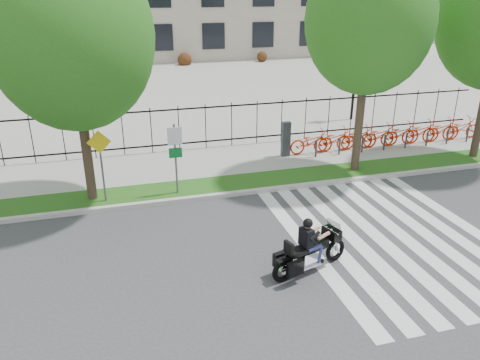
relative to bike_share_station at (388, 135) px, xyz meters
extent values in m
plane|color=#38383B|center=(-9.24, -7.20, -0.67)|extent=(120.00, 120.00, 0.00)
cube|color=#B5B1AA|center=(-9.24, -3.10, -0.60)|extent=(60.00, 0.20, 0.15)
cube|color=#195114|center=(-9.24, -2.25, -0.60)|extent=(60.00, 1.50, 0.15)
cube|color=gray|center=(-9.24, 0.25, -0.60)|extent=(60.00, 3.50, 0.15)
cube|color=gray|center=(-9.24, 17.80, -0.62)|extent=(80.00, 34.00, 0.10)
cylinder|color=black|center=(0.76, 4.80, 1.33)|extent=(0.14, 0.14, 4.00)
cylinder|color=black|center=(0.76, 4.80, 3.23)|extent=(0.06, 0.70, 0.70)
sphere|color=white|center=(0.41, 4.80, 3.33)|extent=(0.36, 0.36, 0.36)
sphere|color=white|center=(1.11, 4.80, 3.33)|extent=(0.36, 0.36, 0.36)
cylinder|color=#36291D|center=(-12.96, -2.25, 1.41)|extent=(0.32, 0.32, 3.86)
ellipsoid|color=#1D5914|center=(-12.96, -2.25, 4.84)|extent=(5.03, 5.03, 5.79)
cylinder|color=#36291D|center=(-2.90, -2.25, 1.62)|extent=(0.32, 0.32, 4.28)
ellipsoid|color=#1D5914|center=(-2.90, -2.25, 5.14)|extent=(4.61, 4.61, 5.30)
cube|color=#2D2D33|center=(-4.99, 0.00, 0.23)|extent=(0.35, 0.25, 1.50)
imported|color=red|center=(-3.79, 0.00, 0.00)|extent=(1.98, 0.69, 1.04)
cylinder|color=#2D2D33|center=(-3.79, -0.50, -0.17)|extent=(0.08, 0.08, 0.70)
imported|color=red|center=(-2.69, 0.00, 0.00)|extent=(1.98, 0.69, 1.04)
cylinder|color=#2D2D33|center=(-2.69, -0.50, -0.17)|extent=(0.08, 0.08, 0.70)
imported|color=red|center=(-1.59, 0.00, 0.00)|extent=(1.98, 0.69, 1.04)
cylinder|color=#2D2D33|center=(-1.59, -0.50, -0.17)|extent=(0.08, 0.08, 0.70)
imported|color=red|center=(-0.49, 0.00, 0.00)|extent=(1.98, 0.69, 1.04)
cylinder|color=#2D2D33|center=(-0.49, -0.50, -0.17)|extent=(0.08, 0.08, 0.70)
imported|color=red|center=(0.61, 0.00, 0.00)|extent=(1.98, 0.69, 1.04)
cylinder|color=#2D2D33|center=(0.61, -0.50, -0.17)|extent=(0.08, 0.08, 0.70)
imported|color=red|center=(1.71, 0.00, 0.00)|extent=(1.98, 0.69, 1.04)
cylinder|color=#2D2D33|center=(1.71, -0.50, -0.17)|extent=(0.08, 0.08, 0.70)
imported|color=red|center=(2.81, 0.00, 0.00)|extent=(1.98, 0.69, 1.04)
cylinder|color=#2D2D33|center=(2.81, -0.50, -0.17)|extent=(0.08, 0.08, 0.70)
imported|color=red|center=(3.91, 0.00, 0.00)|extent=(1.98, 0.69, 1.04)
cylinder|color=#2D2D33|center=(3.91, -0.50, -0.17)|extent=(0.08, 0.08, 0.70)
cylinder|color=#59595B|center=(-10.07, -2.60, 0.73)|extent=(0.07, 0.07, 2.50)
cube|color=white|center=(-10.07, -2.64, 1.58)|extent=(0.50, 0.03, 0.60)
cube|color=#0C6626|center=(-10.07, -2.64, 0.98)|extent=(0.45, 0.03, 0.35)
cylinder|color=#59595B|center=(-12.53, -2.60, 0.68)|extent=(0.07, 0.07, 2.40)
cube|color=yellow|center=(-12.53, -2.64, 1.58)|extent=(0.78, 0.03, 0.78)
torus|color=black|center=(-6.61, -7.95, -0.36)|extent=(0.65, 0.31, 0.64)
torus|color=black|center=(-8.30, -8.47, -0.36)|extent=(0.69, 0.33, 0.68)
cube|color=black|center=(-6.79, -8.00, 0.21)|extent=(0.42, 0.57, 0.28)
cube|color=#26262B|center=(-6.73, -7.98, 0.43)|extent=(0.27, 0.49, 0.28)
cube|color=silver|center=(-7.50, -8.22, -0.25)|extent=(0.63, 0.47, 0.37)
cube|color=black|center=(-7.24, -8.14, 0.05)|extent=(0.58, 0.45, 0.24)
cube|color=black|center=(-7.81, -8.32, 0.03)|extent=(0.72, 0.51, 0.13)
cube|color=black|center=(-8.17, -8.43, 0.24)|extent=(0.18, 0.33, 0.32)
cube|color=black|center=(-8.09, -8.70, -0.21)|extent=(0.49, 0.28, 0.37)
cube|color=black|center=(-8.25, -8.17, -0.21)|extent=(0.49, 0.28, 0.37)
cube|color=black|center=(-7.64, -8.27, 0.37)|extent=(0.32, 0.42, 0.48)
sphere|color=tan|center=(-7.61, -8.26, 0.72)|extent=(0.21, 0.21, 0.21)
sphere|color=black|center=(-7.61, -8.26, 0.76)|extent=(0.25, 0.25, 0.25)
camera|label=1|loc=(-12.09, -17.77, 6.24)|focal=35.00mm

